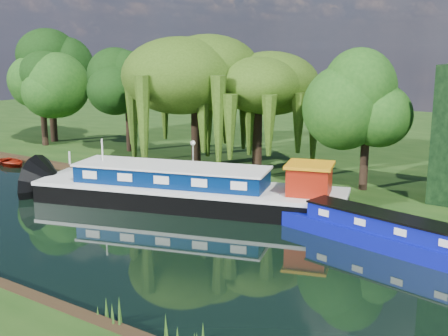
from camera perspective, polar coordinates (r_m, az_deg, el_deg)
The scene contains 14 objects.
ground at distance 32.81m, azimuth -15.10°, elevation -4.92°, with size 120.00×120.00×0.00m, color black.
far_bank at distance 59.99m, azimuth 10.26°, elevation 3.27°, with size 120.00×52.00×0.45m, color #16350E.
dutch_barge at distance 33.82m, azimuth -3.46°, elevation -2.25°, with size 19.31×9.73×3.99m.
narrowboat at distance 28.16m, azimuth 16.25°, elevation -6.54°, with size 12.23×4.31×1.76m.
red_dinghy at distance 48.53m, azimuth -20.79°, elevation 0.25°, with size 2.44×3.42×0.71m, color maroon.
willow_left at distance 41.78m, azimuth -2.94°, elevation 9.24°, with size 7.80×7.80×9.35m.
willow_right at distance 40.91m, azimuth 3.45°, elevation 7.60°, with size 6.38×6.38×7.78m.
tree_far_left at distance 54.00m, azimuth -18.06°, elevation 8.06°, with size 5.04×5.04×8.13m.
tree_far_back at distance 55.93m, azimuth -17.26°, elevation 9.34°, with size 5.67×5.67×9.53m.
tree_far_mid at distance 49.20m, azimuth -9.76°, elevation 8.14°, with size 4.94×4.94×8.09m.
tree_far_right at distance 36.23m, azimuth 14.33°, elevation 5.98°, with size 4.67×4.67×7.65m.
lamppost at distance 39.32m, azimuth -3.18°, elevation 1.96°, with size 0.36×0.36×2.56m.
mooring_posts at distance 38.64m, azimuth -6.23°, elevation -0.51°, with size 19.16×0.16×1.00m.
reeds_near at distance 23.12m, azimuth -18.28°, elevation -11.09°, with size 33.70×1.50×1.10m.
Camera 1 is at (24.09, -20.15, 9.51)m, focal length 45.00 mm.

